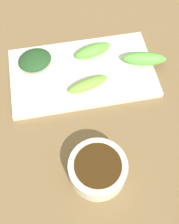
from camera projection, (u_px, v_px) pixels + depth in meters
name	position (u px, v px, depth m)	size (l,w,h in m)	color
tabletop	(88.00, 102.00, 0.63)	(2.10, 2.10, 0.02)	olive
sauce_bowl	(98.00, 169.00, 0.52)	(0.11, 0.11, 0.04)	silver
serving_plate	(83.00, 73.00, 0.65)	(0.18, 0.32, 0.01)	silver
broccoli_stalk_0	(93.00, 51.00, 0.66)	(0.03, 0.09, 0.03)	#64B73F
broccoli_leafy_1	(35.00, 60.00, 0.64)	(0.06, 0.07, 0.03)	#254D23
broccoli_stalk_2	(88.00, 84.00, 0.61)	(0.02, 0.09, 0.02)	#79B73F
broccoli_stalk_3	(144.00, 59.00, 0.64)	(0.03, 0.10, 0.03)	#63B446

